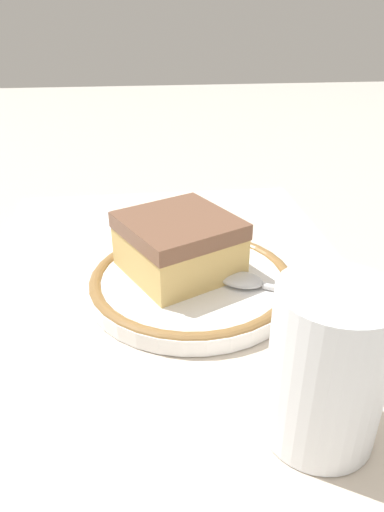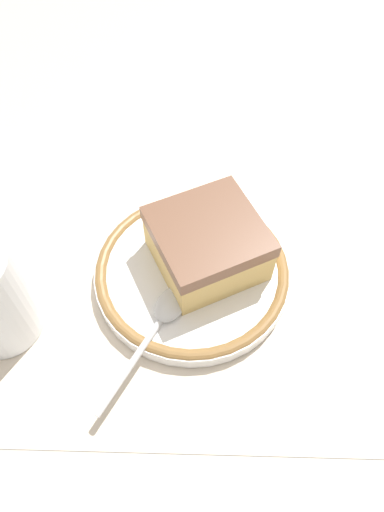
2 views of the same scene
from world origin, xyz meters
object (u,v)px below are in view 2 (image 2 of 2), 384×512
at_px(spoon, 162,318).
at_px(napkin, 311,203).
at_px(plate, 192,272).
at_px(cake_slice, 207,244).

bearing_deg(spoon, napkin, 44.88).
height_order(plate, napkin, plate).
relative_size(plate, cake_slice, 1.50).
distance_m(plate, napkin, 0.15).
bearing_deg(cake_slice, spoon, -120.84).
xyz_separation_m(plate, cake_slice, (0.01, 0.01, 0.03)).
xyz_separation_m(plate, spoon, (-0.02, -0.05, 0.01)).
bearing_deg(napkin, cake_slice, -142.70).
bearing_deg(plate, spoon, -114.59).
bearing_deg(plate, cake_slice, 36.82).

